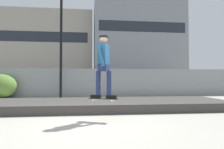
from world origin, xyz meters
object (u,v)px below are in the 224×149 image
street_lamp (61,22)px  parked_car_near (18,83)px  skater (104,62)px  parked_car_mid (98,83)px  shrub_right (0,86)px  parked_car_far (176,83)px  skateboard (104,99)px

street_lamp → parked_car_near: bearing=133.7°
skater → parked_car_mid: bearing=89.0°
skater → shrub_right: skater is taller
street_lamp → shrub_right: street_lamp is taller
street_lamp → shrub_right: size_ratio=4.03×
street_lamp → parked_car_far: bearing=24.4°
parked_car_mid → shrub_right: size_ratio=2.34×
parked_car_far → shrub_right: 13.58m
skater → street_lamp: 7.72m
skater → parked_car_mid: 10.81m
skater → parked_car_far: skater is taller
skater → parked_car_near: size_ratio=0.39×
skater → street_lamp: bearing=108.1°
skater → parked_car_mid: (0.20, 10.78, -0.74)m
street_lamp → parked_car_far: (9.36, 4.25, -3.82)m
parked_car_mid → skater: bearing=-91.0°
skater → parked_car_mid: skater is taller
parked_car_mid → parked_car_far: same height
skateboard → street_lamp: bearing=108.1°
parked_car_mid → parked_car_far: 6.97m
skateboard → street_lamp: 8.16m
skater → shrub_right: 9.09m
street_lamp → shrub_right: bearing=176.6°
parked_car_near → shrub_right: 4.08m
street_lamp → parked_car_mid: bearing=59.5°
skateboard → parked_car_mid: size_ratio=0.18×
street_lamp → parked_car_near: size_ratio=1.72×
parked_car_far → shrub_right: (-12.97, -4.04, -0.11)m
skater → shrub_right: bearing=129.9°
skateboard → street_lamp: street_lamp is taller
parked_car_mid → street_lamp: bearing=-120.5°
shrub_right → parked_car_far: bearing=17.3°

